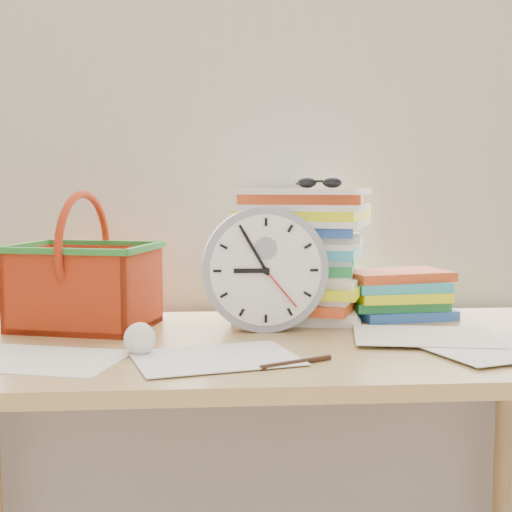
{
  "coord_description": "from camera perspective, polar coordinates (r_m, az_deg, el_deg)",
  "views": [
    {
      "loc": [
        -0.13,
        0.16,
        1.06
      ],
      "look_at": [
        -0.02,
        1.6,
        0.93
      ],
      "focal_mm": 50.0,
      "sensor_mm": 36.0,
      "label": 1
    }
  ],
  "objects": [
    {
      "name": "curtain",
      "position": [
        1.84,
        -0.32,
        12.83
      ],
      "size": [
        2.4,
        0.01,
        2.5
      ],
      "primitive_type": "cube",
      "color": "beige",
      "rests_on": "room_shell"
    },
    {
      "name": "clock",
      "position": [
        1.56,
        0.7,
        -1.04
      ],
      "size": [
        0.27,
        0.05,
        0.27
      ],
      "primitive_type": "cylinder",
      "rotation": [
        1.57,
        0.0,
        0.0
      ],
      "color": "#8D909E",
      "rests_on": "desk"
    },
    {
      "name": "desk",
      "position": [
        1.5,
        0.71,
        -9.53
      ],
      "size": [
        1.4,
        0.7,
        0.75
      ],
      "color": "tan",
      "rests_on": "ground"
    },
    {
      "name": "pen",
      "position": [
        1.28,
        3.26,
        -8.49
      ],
      "size": [
        0.14,
        0.08,
        0.01
      ],
      "primitive_type": "cylinder",
      "rotation": [
        0.0,
        1.57,
        0.47
      ],
      "color": "black",
      "rests_on": "desk"
    },
    {
      "name": "paper_stack",
      "position": [
        1.7,
        3.45,
        0.16
      ],
      "size": [
        0.37,
        0.33,
        0.31
      ],
      "primitive_type": null,
      "rotation": [
        0.0,
        0.0,
        -0.26
      ],
      "color": "white",
      "rests_on": "desk"
    },
    {
      "name": "basket",
      "position": [
        1.64,
        -13.58,
        -0.41
      ],
      "size": [
        0.35,
        0.31,
        0.3
      ],
      "primitive_type": null,
      "rotation": [
        0.0,
        0.0,
        -0.28
      ],
      "color": "red",
      "rests_on": "desk"
    },
    {
      "name": "scattered_papers",
      "position": [
        1.48,
        0.72,
        -6.52
      ],
      "size": [
        1.26,
        0.42,
        0.02
      ],
      "primitive_type": null,
      "color": "white",
      "rests_on": "desk"
    },
    {
      "name": "crumpled_ball",
      "position": [
        1.37,
        -9.32,
        -6.53
      ],
      "size": [
        0.06,
        0.06,
        0.06
      ],
      "primitive_type": "sphere",
      "color": "white",
      "rests_on": "desk"
    },
    {
      "name": "book_stack",
      "position": [
        1.76,
        11.45,
        -3.02
      ],
      "size": [
        0.3,
        0.25,
        0.11
      ],
      "primitive_type": null,
      "rotation": [
        0.0,
        0.0,
        0.2
      ],
      "color": "white",
      "rests_on": "desk"
    },
    {
      "name": "sunglasses",
      "position": [
        1.7,
        5.1,
        5.89
      ],
      "size": [
        0.14,
        0.13,
        0.03
      ],
      "primitive_type": null,
      "rotation": [
        0.0,
        0.0,
        -0.25
      ],
      "color": "black",
      "rests_on": "paper_stack"
    }
  ]
}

